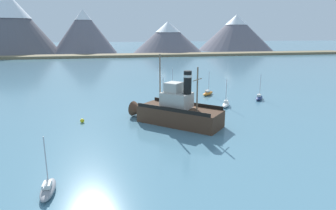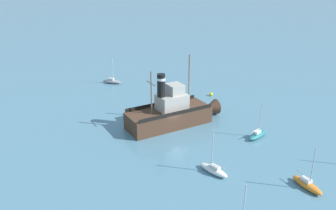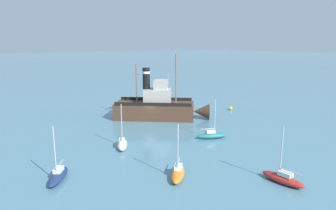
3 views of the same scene
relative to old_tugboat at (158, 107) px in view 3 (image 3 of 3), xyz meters
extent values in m
plane|color=teal|center=(1.79, 0.50, -1.83)|extent=(600.00, 600.00, 0.00)
cube|color=#4C3323|center=(0.46, -0.41, -0.63)|extent=(11.84, 11.32, 2.40)
cone|color=#4C3323|center=(-4.88, 4.43, -0.63)|extent=(3.36, 3.35, 2.35)
cube|color=#B2ADA3|center=(0.09, -0.08, 1.67)|extent=(4.98, 4.91, 2.20)
cube|color=#B2ADA3|center=(-0.29, 0.26, 3.47)|extent=(2.96, 2.97, 1.40)
cylinder|color=black|center=(1.34, -1.22, 4.37)|extent=(1.10, 1.10, 3.20)
cylinder|color=silver|center=(1.34, -1.22, 5.27)|extent=(1.16, 1.16, 0.35)
cylinder|color=#75604C|center=(-1.99, 1.80, 4.32)|extent=(0.20, 0.20, 7.50)
cylinder|color=#75604C|center=(2.45, -2.23, 3.57)|extent=(0.20, 0.20, 6.00)
cylinder|color=#75604C|center=(2.45, -2.23, 4.89)|extent=(1.84, 2.01, 0.12)
cube|color=black|center=(-0.99, -2.01, 0.82)|extent=(8.52, 7.75, 0.50)
cube|color=black|center=(1.90, 1.18, 0.82)|extent=(8.52, 7.75, 0.50)
ellipsoid|color=#23757A|center=(0.54, 11.97, -1.48)|extent=(3.88, 2.71, 0.70)
cube|color=silver|center=(0.72, 11.88, -0.95)|extent=(1.27, 1.07, 0.36)
cylinder|color=#B7B7BC|center=(0.27, 12.11, 0.97)|extent=(0.10, 0.10, 4.20)
cylinder|color=#B7B7BC|center=(1.08, 11.70, -0.58)|extent=(1.64, 0.89, 0.08)
ellipsoid|color=gray|center=(-14.49, -16.64, -1.48)|extent=(1.11, 3.80, 0.70)
cube|color=silver|center=(-14.49, -16.84, -0.95)|extent=(0.64, 1.10, 0.36)
cylinder|color=#B7B7BC|center=(-14.49, -16.34, 0.97)|extent=(0.10, 0.10, 4.20)
cylinder|color=#B7B7BC|center=(-14.49, -17.24, -0.58)|extent=(0.08, 1.80, 0.08)
ellipsoid|color=orange|center=(10.69, 17.74, -1.48)|extent=(3.49, 3.44, 0.70)
cube|color=silver|center=(10.55, 17.60, -0.95)|extent=(1.23, 1.23, 0.36)
cylinder|color=#B7B7BC|center=(10.91, 17.95, 0.97)|extent=(0.10, 0.10, 4.20)
cylinder|color=#B7B7BC|center=(10.26, 17.32, -0.58)|extent=(1.34, 1.32, 0.08)
ellipsoid|color=#B22823|center=(4.41, 23.94, -1.48)|extent=(1.25, 3.84, 0.70)
cube|color=silver|center=(4.41, 24.14, -0.95)|extent=(0.68, 1.12, 0.36)
cylinder|color=#B7B7BC|center=(4.43, 23.64, 0.97)|extent=(0.10, 0.10, 4.20)
cylinder|color=#B7B7BC|center=(4.39, 24.54, -0.58)|extent=(0.15, 1.80, 0.08)
ellipsoid|color=navy|center=(19.18, 11.90, -1.48)|extent=(3.15, 3.71, 0.70)
cube|color=silver|center=(19.06, 11.74, -0.95)|extent=(1.17, 1.26, 0.36)
cylinder|color=#B7B7BC|center=(19.36, 12.14, 0.97)|extent=(0.10, 0.10, 4.20)
cylinder|color=#B7B7BC|center=(18.83, 11.42, -0.58)|extent=(1.14, 1.49, 0.08)
ellipsoid|color=white|center=(10.82, 8.04, -1.48)|extent=(2.84, 3.84, 0.70)
cube|color=silver|center=(10.92, 8.21, -0.95)|extent=(1.10, 1.27, 0.36)
cylinder|color=#B7B7BC|center=(10.67, 7.78, 0.97)|extent=(0.10, 0.10, 4.20)
cylinder|color=#B7B7BC|center=(11.12, 8.56, -0.58)|extent=(0.96, 1.60, 0.08)
sphere|color=yellow|center=(-13.36, 2.94, -1.52)|extent=(0.61, 0.61, 0.61)
camera|label=1|loc=(-8.91, -40.45, 11.40)|focal=32.00mm
camera|label=2|loc=(44.40, 13.51, 19.62)|focal=38.00mm
camera|label=3|loc=(26.24, 36.47, 9.83)|focal=32.00mm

